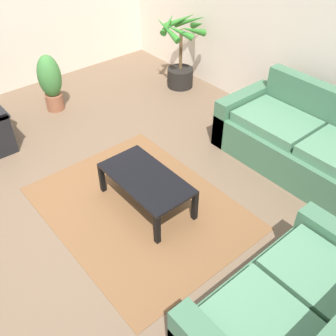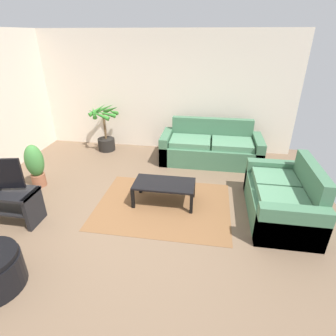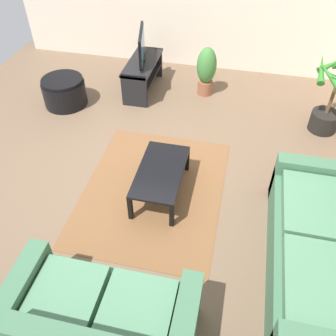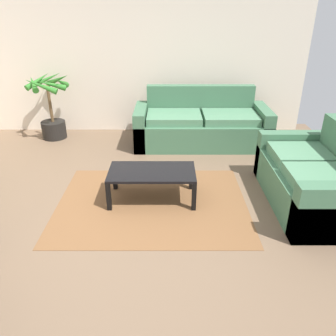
% 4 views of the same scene
% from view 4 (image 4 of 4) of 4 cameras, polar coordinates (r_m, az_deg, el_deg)
% --- Properties ---
extents(ground_plane, '(6.60, 6.60, 0.00)m').
position_cam_4_polar(ground_plane, '(3.67, -9.76, -9.17)').
color(ground_plane, brown).
extents(wall_back, '(6.00, 0.06, 2.70)m').
position_cam_4_polar(wall_back, '(6.03, -6.23, 18.85)').
color(wall_back, beige).
rests_on(wall_back, ground).
extents(couch_main, '(2.16, 0.90, 0.90)m').
position_cam_4_polar(couch_main, '(5.56, 5.59, 7.15)').
color(couch_main, '#3F6B4C').
rests_on(couch_main, ground).
extents(couch_loveseat, '(0.90, 1.59, 0.90)m').
position_cam_4_polar(couch_loveseat, '(4.16, 23.62, -1.85)').
color(couch_loveseat, '#3F6B4C').
rests_on(couch_loveseat, ground).
extents(coffee_table, '(1.00, 0.53, 0.38)m').
position_cam_4_polar(coffee_table, '(3.87, -2.86, -1.11)').
color(coffee_table, black).
rests_on(coffee_table, ground).
extents(area_rug, '(2.20, 1.70, 0.01)m').
position_cam_4_polar(area_rug, '(3.94, -2.82, -5.95)').
color(area_rug, brown).
rests_on(area_rug, ground).
extents(potted_palm, '(0.74, 0.74, 1.10)m').
position_cam_4_polar(potted_palm, '(6.07, -19.43, 9.22)').
color(potted_palm, black).
rests_on(potted_palm, ground).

